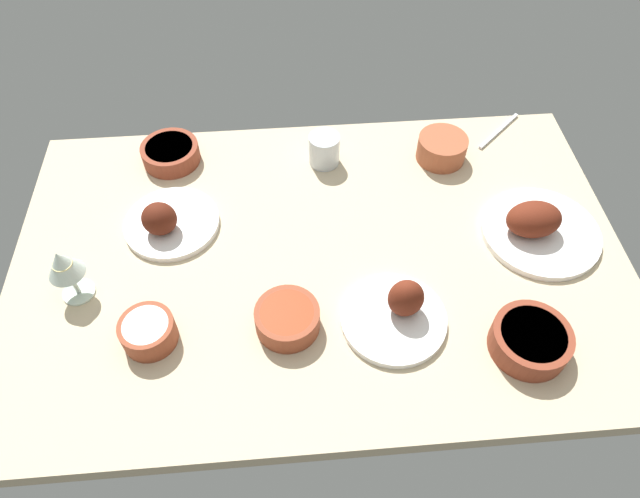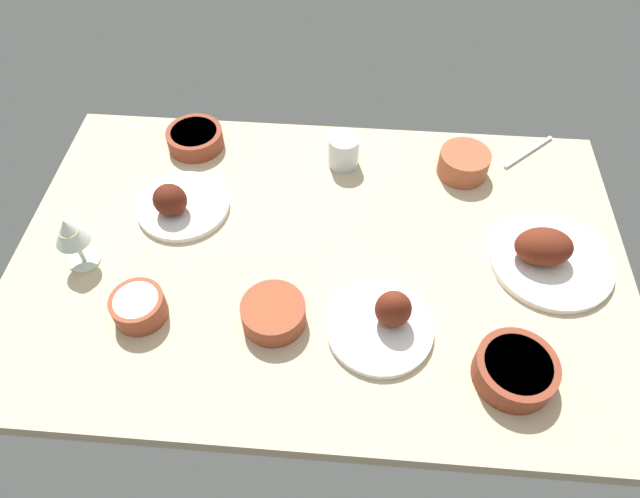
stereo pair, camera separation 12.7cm
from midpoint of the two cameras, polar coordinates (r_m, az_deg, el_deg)
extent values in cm
cube|color=#C6B28E|center=(130.21, 2.79, -1.26)|extent=(140.00, 90.00, 4.00)
cylinder|color=white|center=(118.28, 9.15, -8.15)|extent=(22.20, 22.20, 1.60)
ellipsoid|color=#602314|center=(115.01, 10.59, -6.23)|extent=(7.43, 6.41, 9.49)
cylinder|color=white|center=(139.62, -11.16, 4.15)|extent=(22.34, 22.34, 1.60)
ellipsoid|color=#511E11|center=(135.19, -12.39, 4.71)|extent=(8.00, 7.31, 8.20)
cylinder|color=white|center=(139.17, 24.79, -1.26)|extent=(27.46, 27.46, 1.60)
ellipsoid|color=#602314|center=(134.84, 24.27, 0.04)|extent=(12.62, 8.86, 8.31)
cylinder|color=brown|center=(121.12, -15.05, -5.91)|extent=(11.16, 11.16, 5.73)
cylinder|color=white|center=(119.19, -15.29, -5.30)|extent=(9.15, 9.15, 1.00)
cylinder|color=#A35133|center=(150.20, 16.72, 8.19)|extent=(12.72, 12.72, 6.46)
cylinder|color=#D6BC70|center=(148.42, 16.97, 8.94)|extent=(10.43, 10.43, 1.00)
cylinder|color=brown|center=(118.55, 22.14, -11.53)|extent=(15.74, 15.74, 5.67)
cylinder|color=#4C192D|center=(116.60, 22.48, -11.00)|extent=(12.91, 12.91, 1.00)
cylinder|color=brown|center=(154.58, -10.22, 10.85)|extent=(14.79, 14.79, 4.86)
cylinder|color=brown|center=(153.35, -10.33, 11.39)|extent=(12.13, 12.13, 1.00)
cylinder|color=brown|center=(116.48, -1.62, -6.74)|extent=(13.40, 13.40, 5.36)
cylinder|color=#9E3314|center=(114.62, -1.65, -6.18)|extent=(10.99, 10.99, 1.00)
cylinder|color=silver|center=(135.53, -20.30, -1.26)|extent=(7.00, 7.00, 0.50)
cylinder|color=silver|center=(132.73, -20.74, -0.29)|extent=(1.00, 1.00, 7.00)
cone|color=silver|center=(127.82, -21.59, 1.56)|extent=(7.60, 7.60, 6.50)
cylinder|color=beige|center=(128.86, -21.40, 1.15)|extent=(4.18, 4.18, 2.80)
cylinder|color=silver|center=(146.41, 4.92, 9.72)|extent=(7.93, 7.93, 8.33)
cube|color=silver|center=(163.37, 22.50, 8.94)|extent=(14.47, 13.45, 0.80)
camera|label=1|loc=(0.06, -87.13, 3.66)|focal=31.60mm
camera|label=2|loc=(0.06, 92.87, -3.66)|focal=31.60mm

